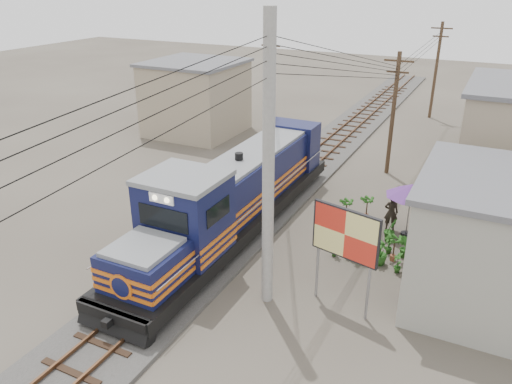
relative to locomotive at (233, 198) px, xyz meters
The scene contains 14 objects.
ground 3.80m from the locomotive, 90.00° to the right, with size 120.00×120.00×0.00m, color #473F35.
ballast 6.83m from the locomotive, 90.00° to the left, with size 3.60×70.00×0.16m, color #595651.
track 6.79m from the locomotive, 90.00° to the left, with size 1.15×70.00×0.12m.
locomotive is the anchor object (origin of this frame).
utility_pole_main 6.15m from the locomotive, 47.93° to the right, with size 0.40×0.40×10.00m.
wooden_pole_mid 11.70m from the locomotive, 67.04° to the left, with size 1.60×0.24×7.00m.
wooden_pole_far 25.18m from the locomotive, 78.97° to the left, with size 1.60×0.24×7.50m.
wooden_pole_left 15.57m from the locomotive, 108.88° to the left, with size 1.60×0.24×7.00m.
power_lines 7.75m from the locomotive, 91.59° to the left, with size 9.65×19.00×3.30m.
shophouse_left 16.13m from the locomotive, 128.39° to the left, with size 6.30×6.30×5.20m.
billboard 6.87m from the locomotive, 27.78° to the right, with size 2.44×0.72×3.84m.
market_umbrella 7.80m from the locomotive, 25.23° to the left, with size 2.55×2.55×2.47m.
vendor 7.24m from the locomotive, 29.27° to the left, with size 0.63×0.41×1.71m, color black.
plant_nursery 6.07m from the locomotive, 11.96° to the left, with size 3.38×3.21×1.10m.
Camera 1 is at (9.83, -14.13, 10.82)m, focal length 35.00 mm.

